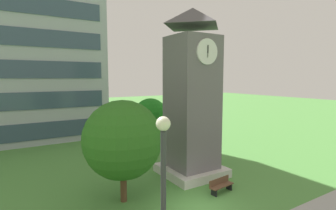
{
  "coord_description": "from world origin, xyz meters",
  "views": [
    {
      "loc": [
        -8.58,
        -10.69,
        7.19
      ],
      "look_at": [
        1.43,
        5.47,
        5.18
      ],
      "focal_mm": 27.95,
      "sensor_mm": 36.0,
      "label": 1
    }
  ],
  "objects_px": {
    "clock_tower": "(192,102)",
    "tree_by_building": "(123,140)",
    "park_bench": "(221,185)",
    "tree_streetside": "(151,115)"
  },
  "relations": [
    {
      "from": "park_bench",
      "to": "tree_streetside",
      "type": "bearing_deg",
      "value": 86.17
    },
    {
      "from": "park_bench",
      "to": "tree_streetside",
      "type": "relative_size",
      "value": 0.36
    },
    {
      "from": "park_bench",
      "to": "tree_streetside",
      "type": "height_order",
      "value": "tree_streetside"
    },
    {
      "from": "clock_tower",
      "to": "tree_by_building",
      "type": "xyz_separation_m",
      "value": [
        -5.95,
        -1.39,
        -1.79
      ]
    },
    {
      "from": "clock_tower",
      "to": "park_bench",
      "type": "height_order",
      "value": "clock_tower"
    },
    {
      "from": "tree_by_building",
      "to": "clock_tower",
      "type": "bearing_deg",
      "value": 13.14
    },
    {
      "from": "park_bench",
      "to": "tree_by_building",
      "type": "xyz_separation_m",
      "value": [
        -5.65,
        2.11,
        3.19
      ]
    },
    {
      "from": "park_bench",
      "to": "tree_streetside",
      "type": "distance_m",
      "value": 11.18
    },
    {
      "from": "clock_tower",
      "to": "park_bench",
      "type": "bearing_deg",
      "value": -94.99
    },
    {
      "from": "clock_tower",
      "to": "tree_streetside",
      "type": "xyz_separation_m",
      "value": [
        0.41,
        7.23,
        -1.92
      ]
    }
  ]
}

